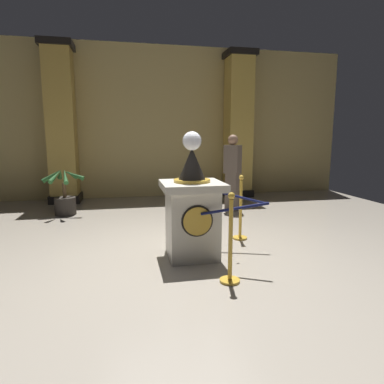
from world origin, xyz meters
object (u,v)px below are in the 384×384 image
at_px(stanchion_far, 240,217).
at_px(bystander_guest, 232,170).
at_px(potted_palm_left, 65,198).
at_px(stanchion_near, 230,251).
at_px(pedestal_clock, 192,210).

bearing_deg(stanchion_far, bystander_guest, 75.30).
distance_m(stanchion_far, potted_palm_left, 4.00).
bearing_deg(stanchion_near, pedestal_clock, 105.93).
bearing_deg(pedestal_clock, stanchion_near, -74.07).
height_order(stanchion_near, potted_palm_left, stanchion_near).
relative_size(potted_palm_left, bystander_guest, 0.61).
height_order(pedestal_clock, stanchion_near, pedestal_clock).
distance_m(pedestal_clock, potted_palm_left, 3.80).
xyz_separation_m(pedestal_clock, bystander_guest, (1.51, 2.76, 0.26)).
height_order(pedestal_clock, potted_palm_left, pedestal_clock).
height_order(stanchion_near, bystander_guest, bystander_guest).
relative_size(stanchion_near, bystander_guest, 0.62).
bearing_deg(stanchion_near, bystander_guest, 71.35).
relative_size(stanchion_near, potted_palm_left, 1.01).
distance_m(pedestal_clock, stanchion_near, 1.01).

